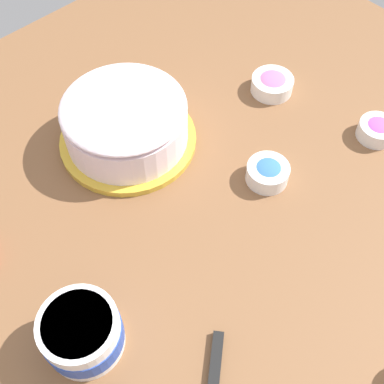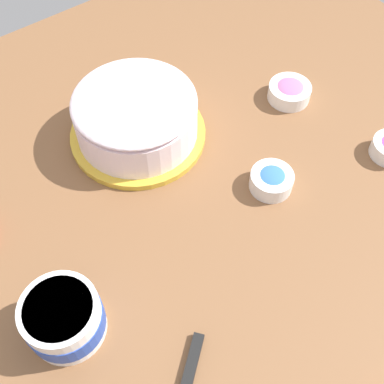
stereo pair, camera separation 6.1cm
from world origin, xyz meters
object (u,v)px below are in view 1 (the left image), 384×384
(frosted_cake, at_px, (126,123))
(sprinkle_bowl_blue, at_px, (268,172))
(sprinkle_bowl_pink, at_px, (272,84))
(sprinkle_bowl_rainbow, at_px, (377,129))
(frosting_tub, at_px, (82,332))

(frosted_cake, bearing_deg, sprinkle_bowl_blue, 117.58)
(sprinkle_bowl_pink, relative_size, sprinkle_bowl_blue, 1.12)
(sprinkle_bowl_rainbow, bearing_deg, frosted_cake, -41.69)
(frosted_cake, bearing_deg, sprinkle_bowl_pink, 162.56)
(sprinkle_bowl_rainbow, bearing_deg, sprinkle_bowl_pink, -76.96)
(frosting_tub, height_order, sprinkle_bowl_blue, frosting_tub)
(frosting_tub, height_order, sprinkle_bowl_pink, frosting_tub)
(frosted_cake, height_order, sprinkle_bowl_rainbow, frosted_cake)
(frosting_tub, relative_size, sprinkle_bowl_pink, 1.34)
(sprinkle_bowl_pink, bearing_deg, frosting_tub, 15.26)
(frosted_cake, relative_size, frosting_tub, 2.25)
(frosted_cake, xyz_separation_m, sprinkle_bowl_rainbow, (-0.38, 0.34, -0.04))
(frosted_cake, relative_size, sprinkle_bowl_rainbow, 3.57)
(frosted_cake, distance_m, frosting_tub, 0.41)
(sprinkle_bowl_pink, bearing_deg, sprinkle_bowl_rainbow, 103.04)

